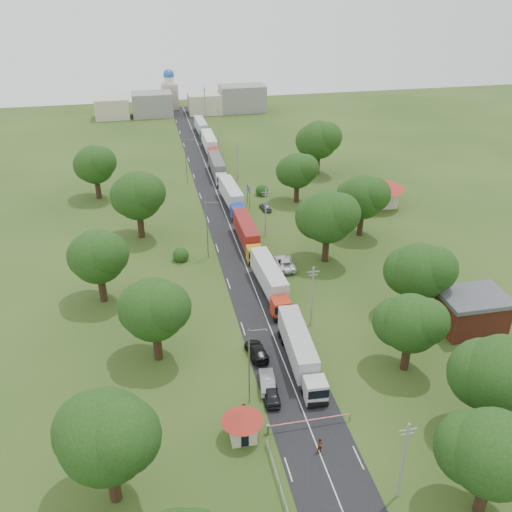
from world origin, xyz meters
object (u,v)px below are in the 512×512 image
object	(u,v)px
car_lane_mid	(267,381)
pedestrian_near	(320,446)
guard_booth	(242,422)
truck_0	(300,351)
info_sign	(249,192)
car_lane_front	(271,394)
boom_barrier	(297,423)

from	to	relation	value
car_lane_mid	pedestrian_near	bearing A→B (deg)	113.55
guard_booth	truck_0	bearing A→B (deg)	48.71
car_lane_mid	guard_booth	bearing A→B (deg)	67.10
info_sign	car_lane_front	world-z (taller)	info_sign
pedestrian_near	car_lane_mid	bearing A→B (deg)	75.36
info_sign	pedestrian_near	world-z (taller)	info_sign
info_sign	pedestrian_near	size ratio (longest dim) A/B	2.44
boom_barrier	info_sign	size ratio (longest dim) A/B	2.25
info_sign	car_lane_front	xyz separation A→B (m)	(-8.20, -55.00, -2.26)
boom_barrier	guard_booth	xyz separation A→B (m)	(-5.84, -0.00, 1.27)
info_sign	car_lane_mid	size ratio (longest dim) A/B	0.85
guard_booth	truck_0	size ratio (longest dim) A/B	0.29
car_lane_mid	car_lane_front	bearing A→B (deg)	97.61
info_sign	truck_0	size ratio (longest dim) A/B	0.27
boom_barrier	info_sign	xyz separation A→B (m)	(6.56, 60.00, 2.11)
car_lane_front	pedestrian_near	world-z (taller)	pedestrian_near
boom_barrier	info_sign	bearing A→B (deg)	83.76
guard_booth	truck_0	world-z (taller)	truck_0
boom_barrier	guard_booth	distance (m)	5.98
truck_0	car_lane_mid	xyz separation A→B (m)	(-4.73, -3.04, -1.40)
guard_booth	info_sign	world-z (taller)	info_sign
pedestrian_near	info_sign	bearing A→B (deg)	54.76
car_lane_front	car_lane_mid	xyz separation A→B (m)	(0.00, 2.12, 0.05)
car_lane_front	boom_barrier	bearing A→B (deg)	112.89
boom_barrier	guard_booth	size ratio (longest dim) A/B	2.10
info_sign	truck_0	bearing A→B (deg)	-93.99
boom_barrier	guard_booth	bearing A→B (deg)	-179.99
boom_barrier	pedestrian_near	world-z (taller)	pedestrian_near
guard_booth	pedestrian_near	world-z (taller)	guard_booth
truck_0	car_lane_front	distance (m)	7.15
truck_0	pedestrian_near	bearing A→B (deg)	-97.05
guard_booth	car_lane_front	bearing A→B (deg)	49.98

